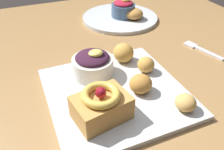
% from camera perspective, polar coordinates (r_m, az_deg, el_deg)
% --- Properties ---
extents(dining_table, '(1.38, 1.06, 0.73)m').
position_cam_1_polar(dining_table, '(0.66, -8.99, -4.90)').
color(dining_table, olive).
rests_on(dining_table, ground_plane).
extents(front_plate, '(0.29, 0.29, 0.01)m').
position_cam_1_polar(front_plate, '(0.52, 0.86, -4.26)').
color(front_plate, silver).
rests_on(front_plate, dining_table).
extents(cake_slice, '(0.11, 0.09, 0.07)m').
position_cam_1_polar(cake_slice, '(0.43, -2.63, -7.36)').
color(cake_slice, '#C68E47').
rests_on(cake_slice, front_plate).
extents(berry_ramekin, '(0.10, 0.10, 0.07)m').
position_cam_1_polar(berry_ramekin, '(0.54, -4.71, 2.63)').
color(berry_ramekin, silver).
rests_on(berry_ramekin, front_plate).
extents(fritter_front, '(0.05, 0.05, 0.05)m').
position_cam_1_polar(fritter_front, '(0.60, 2.81, 5.42)').
color(fritter_front, gold).
rests_on(fritter_front, front_plate).
extents(fritter_middle, '(0.04, 0.04, 0.03)m').
position_cam_1_polar(fritter_middle, '(0.48, 17.46, -6.42)').
color(fritter_middle, tan).
rests_on(fritter_middle, front_plate).
extents(fritter_back, '(0.05, 0.05, 0.04)m').
position_cam_1_polar(fritter_back, '(0.50, 6.98, -2.12)').
color(fritter_back, '#BC7F38').
rests_on(fritter_back, front_plate).
extents(fritter_extra, '(0.04, 0.04, 0.04)m').
position_cam_1_polar(fritter_extra, '(0.57, 8.25, 2.52)').
color(fritter_extra, gold).
rests_on(fritter_extra, front_plate).
extents(back_plate, '(0.27, 0.27, 0.01)m').
position_cam_1_polar(back_plate, '(0.88, 1.94, 13.76)').
color(back_plate, silver).
rests_on(back_plate, dining_table).
extents(back_ramekin, '(0.08, 0.08, 0.07)m').
position_cam_1_polar(back_ramekin, '(0.87, 2.75, 15.88)').
color(back_ramekin, '#3D5675').
rests_on(back_ramekin, back_plate).
extents(back_pastry, '(0.06, 0.06, 0.04)m').
position_cam_1_polar(back_pastry, '(0.85, 5.34, 14.62)').
color(back_pastry, '#B77F3D').
rests_on(back_pastry, back_plate).
extents(fork, '(0.05, 0.13, 0.00)m').
position_cam_1_polar(fork, '(0.73, 20.70, 5.91)').
color(fork, silver).
rests_on(fork, dining_table).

